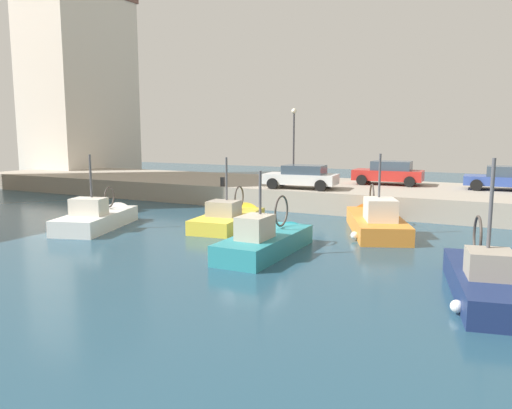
% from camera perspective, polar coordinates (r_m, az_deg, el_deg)
% --- Properties ---
extents(water_surface, '(80.00, 80.00, 0.00)m').
position_cam_1_polar(water_surface, '(21.43, -0.11, -3.81)').
color(water_surface, navy).
rests_on(water_surface, ground).
extents(quay_wall, '(9.00, 56.00, 1.20)m').
position_cam_1_polar(quay_wall, '(31.86, 9.40, 1.17)').
color(quay_wall, '#9E9384').
rests_on(quay_wall, ground).
extents(fishing_boat_white, '(6.08, 3.54, 4.36)m').
position_cam_1_polar(fishing_boat_white, '(25.04, -17.23, -2.18)').
color(fishing_boat_white, white).
rests_on(fishing_boat_white, ground).
extents(fishing_boat_navy, '(6.34, 2.78, 4.54)m').
position_cam_1_polar(fishing_boat_navy, '(15.57, 24.23, -8.84)').
color(fishing_boat_navy, navy).
rests_on(fishing_boat_navy, ground).
extents(fishing_boat_teal, '(5.98, 2.05, 3.92)m').
position_cam_1_polar(fishing_boat_teal, '(19.00, 1.52, -5.05)').
color(fishing_boat_teal, teal).
rests_on(fishing_boat_teal, ground).
extents(fishing_boat_yellow, '(5.87, 2.54, 4.20)m').
position_cam_1_polar(fishing_boat_yellow, '(24.18, -2.77, -2.18)').
color(fishing_boat_yellow, gold).
rests_on(fishing_boat_yellow, ground).
extents(fishing_boat_orange, '(6.93, 4.36, 4.49)m').
position_cam_1_polar(fishing_boat_orange, '(23.48, 13.35, -2.64)').
color(fishing_boat_orange, orange).
rests_on(fishing_boat_orange, ground).
extents(parked_car_red, '(2.25, 4.30, 1.47)m').
position_cam_1_polar(parked_car_red, '(32.38, 14.86, 3.52)').
color(parked_car_red, red).
rests_on(parked_car_red, quay_wall).
extents(parked_car_white, '(2.36, 4.31, 1.37)m').
position_cam_1_polar(parked_car_white, '(29.26, 5.21, 3.19)').
color(parked_car_white, silver).
rests_on(parked_car_white, quay_wall).
extents(parked_car_blue, '(2.13, 4.40, 1.36)m').
position_cam_1_polar(parked_car_blue, '(31.54, 26.63, 2.70)').
color(parked_car_blue, '#334C9E').
rests_on(parked_car_blue, quay_wall).
extents(mooring_bollard_north, '(0.28, 0.28, 0.55)m').
position_cam_1_polar(mooring_bollard_north, '(30.45, -3.83, 2.59)').
color(mooring_bollard_north, '#2D2D33').
rests_on(mooring_bollard_north, quay_wall).
extents(quay_streetlamp, '(0.36, 0.36, 4.83)m').
position_cam_1_polar(quay_streetlamp, '(34.32, 4.32, 8.21)').
color(quay_streetlamp, '#38383D').
rests_on(quay_streetlamp, quay_wall).
extents(waterfront_building_west, '(9.72, 6.43, 17.14)m').
position_cam_1_polar(waterfront_building_west, '(50.63, -19.37, 12.49)').
color(waterfront_building_west, silver).
rests_on(waterfront_building_west, ground).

